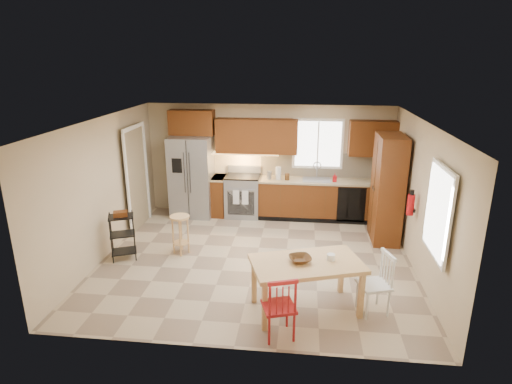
{
  "coord_description": "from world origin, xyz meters",
  "views": [
    {
      "loc": [
        0.79,
        -6.95,
        3.52
      ],
      "look_at": [
        -0.05,
        0.4,
        1.15
      ],
      "focal_mm": 30.0,
      "sensor_mm": 36.0,
      "label": 1
    }
  ],
  "objects": [
    {
      "name": "chair_white",
      "position": [
        1.84,
        -1.46,
        0.45
      ],
      "size": [
        0.53,
        0.53,
        0.9
      ],
      "primitive_type": null,
      "rotation": [
        0.0,
        0.0,
        1.89
      ],
      "color": "silver",
      "rests_on": "floor"
    },
    {
      "name": "base_cabinet_narrow",
      "position": [
        -1.1,
        2.2,
        0.45
      ],
      "size": [
        0.3,
        0.6,
        0.9
      ],
      "primitive_type": "cube",
      "color": "#582810",
      "rests_on": "floor"
    },
    {
      "name": "sink",
      "position": [
        1.1,
        2.2,
        0.86
      ],
      "size": [
        0.62,
        0.46,
        0.16
      ],
      "primitive_type": "cube",
      "color": "gray",
      "rests_on": "base_cabinet_run"
    },
    {
      "name": "floor",
      "position": [
        0.0,
        0.0,
        0.0
      ],
      "size": [
        5.5,
        5.5,
        0.0
      ],
      "primitive_type": "plane",
      "color": "tan",
      "rests_on": "ground"
    },
    {
      "name": "upper_right_block",
      "position": [
        2.25,
        2.33,
        1.83
      ],
      "size": [
        1.0,
        0.35,
        0.75
      ],
      "primitive_type": "cube",
      "color": "#632D10",
      "rests_on": "wall_back"
    },
    {
      "name": "backsplash",
      "position": [
        1.29,
        2.48,
        1.18
      ],
      "size": [
        2.92,
        0.03,
        0.55
      ],
      "primitive_type": "cube",
      "color": "beige",
      "rests_on": "wall_back"
    },
    {
      "name": "utility_cart",
      "position": [
        -2.38,
        -0.23,
        0.43
      ],
      "size": [
        0.52,
        0.47,
        0.86
      ],
      "primitive_type": null,
      "rotation": [
        0.0,
        0.0,
        0.4
      ],
      "color": "black",
      "rests_on": "floor"
    },
    {
      "name": "fire_extinguisher",
      "position": [
        2.63,
        0.15,
        1.1
      ],
      "size": [
        0.12,
        0.12,
        0.36
      ],
      "primitive_type": "cylinder",
      "color": "#AD0C10",
      "rests_on": "wall_right"
    },
    {
      "name": "wall_right",
      "position": [
        2.75,
        0.0,
        1.25
      ],
      "size": [
        0.02,
        5.0,
        2.5
      ],
      "primitive_type": "cube",
      "color": "#CCB793",
      "rests_on": "ground"
    },
    {
      "name": "ceiling",
      "position": [
        0.0,
        0.0,
        2.5
      ],
      "size": [
        5.5,
        5.0,
        0.02
      ],
      "primitive_type": "cube",
      "color": "silver",
      "rests_on": "ground"
    },
    {
      "name": "doorway",
      "position": [
        -2.67,
        1.3,
        1.05
      ],
      "size": [
        0.04,
        0.95,
        2.1
      ],
      "primitive_type": "cube",
      "color": "#8C7A59",
      "rests_on": "wall_left"
    },
    {
      "name": "wall_front",
      "position": [
        0.0,
        -2.5,
        1.25
      ],
      "size": [
        5.5,
        0.02,
        2.5
      ],
      "primitive_type": "cube",
      "color": "#CCB793",
      "rests_on": "ground"
    },
    {
      "name": "paper_towel",
      "position": [
        0.25,
        2.15,
        1.04
      ],
      "size": [
        0.12,
        0.12,
        0.28
      ],
      "primitive_type": "cylinder",
      "color": "silver",
      "rests_on": "base_cabinet_run"
    },
    {
      "name": "soap_bottle",
      "position": [
        1.48,
        2.1,
        1.0
      ],
      "size": [
        0.09,
        0.09,
        0.19
      ],
      "primitive_type": "imported",
      "color": "#AD0C10",
      "rests_on": "base_cabinet_run"
    },
    {
      "name": "bar_stool",
      "position": [
        -1.41,
        0.1,
        0.37
      ],
      "size": [
        0.36,
        0.36,
        0.74
      ],
      "primitive_type": null,
      "rotation": [
        0.0,
        0.0,
        0.01
      ],
      "color": "tan",
      "rests_on": "floor"
    },
    {
      "name": "chair_red",
      "position": [
        0.54,
        -2.16,
        0.45
      ],
      "size": [
        0.53,
        0.53,
        0.9
      ],
      "primitive_type": null,
      "rotation": [
        0.0,
        0.0,
        0.32
      ],
      "color": "#AD1A1D",
      "rests_on": "floor"
    },
    {
      "name": "dishwasher",
      "position": [
        1.85,
        1.91,
        0.45
      ],
      "size": [
        0.6,
        0.02,
        0.78
      ],
      "primitive_type": "cube",
      "color": "black",
      "rests_on": "floor"
    },
    {
      "name": "undercab_glow",
      "position": [
        -0.55,
        2.3,
        1.43
      ],
      "size": [
        1.6,
        0.3,
        0.01
      ],
      "primitive_type": "cube",
      "color": "#FFBF66",
      "rests_on": "wall_back"
    },
    {
      "name": "window_back",
      "position": [
        1.1,
        2.48,
        1.65
      ],
      "size": [
        1.12,
        0.04,
        1.12
      ],
      "primitive_type": "cube",
      "color": "white",
      "rests_on": "wall_back"
    },
    {
      "name": "table_bowl",
      "position": [
        0.79,
        -1.51,
        0.76
      ],
      "size": [
        0.39,
        0.39,
        0.08
      ],
      "primitive_type": "imported",
      "rotation": [
        0.0,
        0.0,
        0.32
      ],
      "color": "#4C2F14",
      "rests_on": "dining_table"
    },
    {
      "name": "upper_over_fridge",
      "position": [
        -1.7,
        2.33,
        2.1
      ],
      "size": [
        1.0,
        0.35,
        0.55
      ],
      "primitive_type": "cube",
      "color": "#632D10",
      "rests_on": "wall_back"
    },
    {
      "name": "canister_steel",
      "position": [
        0.05,
        2.15,
        0.99
      ],
      "size": [
        0.11,
        0.11,
        0.18
      ],
      "primitive_type": "cylinder",
      "color": "gray",
      "rests_on": "base_cabinet_run"
    },
    {
      "name": "pantry",
      "position": [
        2.43,
        1.2,
        1.05
      ],
      "size": [
        0.5,
        0.95,
        2.1
      ],
      "primitive_type": "cube",
      "color": "#582810",
      "rests_on": "floor"
    },
    {
      "name": "base_cabinet_run",
      "position": [
        1.29,
        2.2,
        0.45
      ],
      "size": [
        2.92,
        0.6,
        0.9
      ],
      "primitive_type": "cube",
      "color": "#582810",
      "rests_on": "floor"
    },
    {
      "name": "refrigerator",
      "position": [
        -1.7,
        2.12,
        0.91
      ],
      "size": [
        0.92,
        0.75,
        1.82
      ],
      "primitive_type": "cube",
      "color": "gray",
      "rests_on": "floor"
    },
    {
      "name": "wall_left",
      "position": [
        -2.75,
        0.0,
        1.25
      ],
      "size": [
        0.02,
        5.0,
        2.5
      ],
      "primitive_type": "cube",
      "color": "#CCB793",
      "rests_on": "ground"
    },
    {
      "name": "dining_table",
      "position": [
        0.89,
        -1.51,
        0.37
      ],
      "size": [
        1.72,
        1.3,
        0.75
      ],
      "primitive_type": null,
      "rotation": [
        0.0,
        0.0,
        0.32
      ],
      "color": "tan",
      "rests_on": "floor"
    },
    {
      "name": "table_jar",
      "position": [
        1.22,
        -1.41,
        0.79
      ],
      "size": [
        0.14,
        0.14,
        0.13
      ],
      "primitive_type": "cylinder",
      "rotation": [
        0.0,
        0.0,
        0.32
      ],
      "color": "silver",
      "rests_on": "dining_table"
    },
    {
      "name": "canister_wood",
      "position": [
        0.45,
        2.12,
        0.97
      ],
      "size": [
        0.1,
        0.1,
        0.14
      ],
      "primitive_type": "cylinder",
      "color": "#4C2F14",
      "rests_on": "base_cabinet_run"
    },
    {
      "name": "window_right",
      "position": [
        2.68,
        -1.15,
        1.45
      ],
      "size": [
        0.04,
        1.02,
        1.32
      ],
      "primitive_type": "cube",
      "color": "white",
      "rests_on": "wall_right"
    },
    {
      "name": "upper_left_block",
      "position": [
        -0.25,
        2.33,
        1.83
      ],
      "size": [
        1.8,
        0.35,
        0.75
      ],
      "primitive_type": "cube",
      "color": "#632D10",
      "rests_on": "wall_back"
    },
    {
      "name": "range_stove",
      "position": [
        -0.55,
        2.19,
        0.46
      ],
      "size": [
        0.76,
        0.63,
        0.92
      ],
      "primitive_type": "cube",
      "color": "gray",
      "rests_on": "floor"
    },
    {
      "name": "wall_back",
      "position": [
        0.0,
        2.5,
        1.25
      ],
      "size": [
        5.5,
        0.02,
        2.5
      ],
      "primitive_type": "cube",
      "color": "#CCB793",
      "rests_on": "ground"
    }
  ]
}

